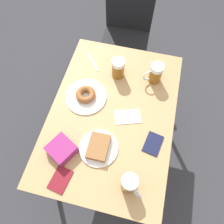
{
  "coord_description": "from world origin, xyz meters",
  "views": [
    {
      "loc": [
        0.14,
        -0.56,
        1.89
      ],
      "look_at": [
        0.0,
        0.0,
        0.75
      ],
      "focal_mm": 35.0,
      "sensor_mm": 36.0,
      "label": 1
    }
  ],
  "objects_px": {
    "chair": "(127,29)",
    "beer_mug_right": "(130,184)",
    "passport_near_edge": "(60,180)",
    "passport_far_edge": "(153,144)",
    "beer_mug_left": "(118,68)",
    "beer_mug_center": "(155,73)",
    "napkin_folded": "(128,117)",
    "blue_pouch": "(62,149)",
    "plate_with_cake": "(99,147)",
    "fork": "(93,62)",
    "plate_with_donut": "(86,96)"
  },
  "relations": [
    {
      "from": "blue_pouch",
      "to": "passport_far_edge",
      "type": "bearing_deg",
      "value": 18.59
    },
    {
      "from": "beer_mug_center",
      "to": "blue_pouch",
      "type": "distance_m",
      "value": 0.71
    },
    {
      "from": "beer_mug_right",
      "to": "passport_near_edge",
      "type": "relative_size",
      "value": 0.98
    },
    {
      "from": "fork",
      "to": "passport_far_edge",
      "type": "xyz_separation_m",
      "value": [
        0.48,
        -0.48,
        0.0
      ]
    },
    {
      "from": "beer_mug_center",
      "to": "napkin_folded",
      "type": "height_order",
      "value": "beer_mug_center"
    },
    {
      "from": "chair",
      "to": "beer_mug_center",
      "type": "height_order",
      "value": "beer_mug_center"
    },
    {
      "from": "blue_pouch",
      "to": "plate_with_donut",
      "type": "bearing_deg",
      "value": 86.24
    },
    {
      "from": "beer_mug_right",
      "to": "plate_with_cake",
      "type": "bearing_deg",
      "value": 142.15
    },
    {
      "from": "beer_mug_center",
      "to": "blue_pouch",
      "type": "bearing_deg",
      "value": -124.75
    },
    {
      "from": "napkin_folded",
      "to": "fork",
      "type": "bearing_deg",
      "value": 131.72
    },
    {
      "from": "passport_far_edge",
      "to": "blue_pouch",
      "type": "height_order",
      "value": "blue_pouch"
    },
    {
      "from": "beer_mug_left",
      "to": "passport_near_edge",
      "type": "relative_size",
      "value": 0.98
    },
    {
      "from": "plate_with_donut",
      "to": "beer_mug_left",
      "type": "xyz_separation_m",
      "value": [
        0.15,
        0.21,
        0.05
      ]
    },
    {
      "from": "beer_mug_left",
      "to": "beer_mug_center",
      "type": "relative_size",
      "value": 1.0
    },
    {
      "from": "fork",
      "to": "passport_near_edge",
      "type": "relative_size",
      "value": 0.98
    },
    {
      "from": "passport_near_edge",
      "to": "passport_far_edge",
      "type": "relative_size",
      "value": 0.99
    },
    {
      "from": "plate_with_cake",
      "to": "beer_mug_center",
      "type": "xyz_separation_m",
      "value": [
        0.22,
        0.52,
        0.05
      ]
    },
    {
      "from": "chair",
      "to": "beer_mug_right",
      "type": "height_order",
      "value": "beer_mug_right"
    },
    {
      "from": "plate_with_cake",
      "to": "passport_far_edge",
      "type": "bearing_deg",
      "value": 18.64
    },
    {
      "from": "plate_with_cake",
      "to": "passport_near_edge",
      "type": "relative_size",
      "value": 1.55
    },
    {
      "from": "chair",
      "to": "beer_mug_right",
      "type": "relative_size",
      "value": 6.3
    },
    {
      "from": "chair",
      "to": "plate_with_donut",
      "type": "bearing_deg",
      "value": -98.12
    },
    {
      "from": "beer_mug_left",
      "to": "passport_near_edge",
      "type": "bearing_deg",
      "value": -100.68
    },
    {
      "from": "chair",
      "to": "beer_mug_right",
      "type": "xyz_separation_m",
      "value": [
        0.27,
        -1.3,
        0.27
      ]
    },
    {
      "from": "plate_with_donut",
      "to": "passport_far_edge",
      "type": "height_order",
      "value": "plate_with_donut"
    },
    {
      "from": "beer_mug_center",
      "to": "plate_with_cake",
      "type": "bearing_deg",
      "value": -112.86
    },
    {
      "from": "beer_mug_center",
      "to": "chair",
      "type": "bearing_deg",
      "value": 115.34
    },
    {
      "from": "napkin_folded",
      "to": "blue_pouch",
      "type": "distance_m",
      "value": 0.41
    },
    {
      "from": "plate_with_cake",
      "to": "beer_mug_center",
      "type": "relative_size",
      "value": 1.58
    },
    {
      "from": "chair",
      "to": "napkin_folded",
      "type": "height_order",
      "value": "chair"
    },
    {
      "from": "plate_with_donut",
      "to": "beer_mug_right",
      "type": "bearing_deg",
      "value": -51.37
    },
    {
      "from": "passport_near_edge",
      "to": "blue_pouch",
      "type": "xyz_separation_m",
      "value": [
        -0.04,
        0.15,
        0.03
      ]
    },
    {
      "from": "beer_mug_right",
      "to": "passport_far_edge",
      "type": "relative_size",
      "value": 0.97
    },
    {
      "from": "beer_mug_left",
      "to": "passport_near_edge",
      "type": "height_order",
      "value": "beer_mug_left"
    },
    {
      "from": "chair",
      "to": "plate_with_cake",
      "type": "height_order",
      "value": "chair"
    },
    {
      "from": "beer_mug_right",
      "to": "passport_near_edge",
      "type": "xyz_separation_m",
      "value": [
        -0.35,
        -0.05,
        -0.07
      ]
    },
    {
      "from": "chair",
      "to": "beer_mug_center",
      "type": "relative_size",
      "value": 6.3
    },
    {
      "from": "passport_far_edge",
      "to": "beer_mug_left",
      "type": "bearing_deg",
      "value": 125.53
    },
    {
      "from": "beer_mug_right",
      "to": "passport_near_edge",
      "type": "height_order",
      "value": "beer_mug_right"
    },
    {
      "from": "plate_with_donut",
      "to": "passport_near_edge",
      "type": "bearing_deg",
      "value": -88.25
    },
    {
      "from": "plate_with_cake",
      "to": "beer_mug_center",
      "type": "height_order",
      "value": "beer_mug_center"
    },
    {
      "from": "chair",
      "to": "fork",
      "type": "distance_m",
      "value": 0.62
    },
    {
      "from": "blue_pouch",
      "to": "plate_with_cake",
      "type": "bearing_deg",
      "value": 18.5
    },
    {
      "from": "chair",
      "to": "beer_mug_center",
      "type": "distance_m",
      "value": 0.74
    },
    {
      "from": "plate_with_cake",
      "to": "beer_mug_right",
      "type": "height_order",
      "value": "beer_mug_right"
    },
    {
      "from": "beer_mug_center",
      "to": "napkin_folded",
      "type": "bearing_deg",
      "value": -109.28
    },
    {
      "from": "beer_mug_right",
      "to": "passport_far_edge",
      "type": "xyz_separation_m",
      "value": [
        0.09,
        0.25,
        -0.07
      ]
    },
    {
      "from": "passport_far_edge",
      "to": "chair",
      "type": "bearing_deg",
      "value": 108.86
    },
    {
      "from": "chair",
      "to": "fork",
      "type": "bearing_deg",
      "value": -104.35
    },
    {
      "from": "beer_mug_left",
      "to": "beer_mug_center",
      "type": "xyz_separation_m",
      "value": [
        0.23,
        0.01,
        0.0
      ]
    }
  ]
}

